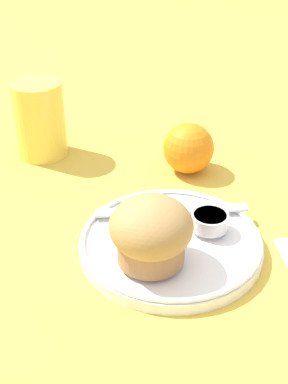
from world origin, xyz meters
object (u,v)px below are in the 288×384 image
at_px(muffin, 151,232).
at_px(butter_knife, 172,210).
at_px(juice_glass, 40,119).
at_px(orange_fruit, 188,148).

xyz_separation_m(muffin, butter_knife, (0.04, 0.09, -0.04)).
bearing_deg(muffin, juice_glass, 113.83).
bearing_deg(muffin, butter_knife, 66.85).
xyz_separation_m(butter_knife, juice_glass, (-0.17, 0.21, 0.04)).
relative_size(muffin, orange_fruit, 1.22).
bearing_deg(juice_glass, muffin, -66.17).
bearing_deg(muffin, orange_fruit, 69.40).
distance_m(muffin, orange_fruit, 0.24).
bearing_deg(butter_knife, muffin, -110.78).
xyz_separation_m(muffin, juice_glass, (-0.13, 0.30, 0.00)).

